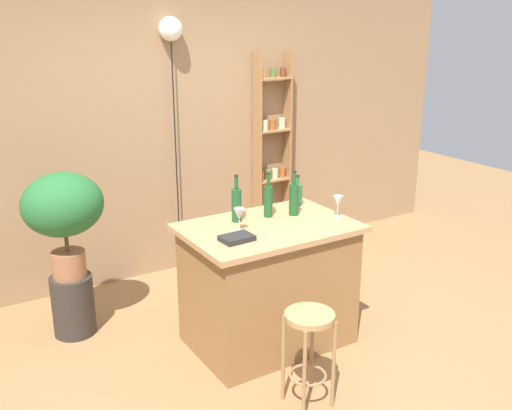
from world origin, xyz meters
TOP-DOWN VIEW (x-y plane):
  - ground at (0.00, 0.00)m, footprint 12.00×12.00m
  - back_wall at (0.00, 1.95)m, footprint 6.40×0.10m
  - kitchen_counter at (0.00, 0.30)m, footprint 1.20×0.81m
  - bar_stool at (-0.19, -0.45)m, footprint 0.31×0.31m
  - spice_shelf at (1.02, 1.81)m, footprint 0.37×0.14m
  - plant_stool at (-1.19, 1.17)m, footprint 0.31×0.31m
  - potted_plant at (-1.19, 1.17)m, footprint 0.58×0.52m
  - bottle_spirits_clear at (0.28, 0.40)m, footprint 0.07×0.07m
  - bottle_vinegar at (-0.15, 0.49)m, footprint 0.07×0.07m
  - bottle_soda_blue at (0.10, 0.46)m, footprint 0.07×0.07m
  - bottle_wine_red at (0.44, 0.58)m, footprint 0.08×0.08m
  - wine_glass_left at (0.52, 0.18)m, footprint 0.07×0.07m
  - wine_glass_center at (-0.23, 0.31)m, footprint 0.07×0.07m
  - cookbook at (-0.34, 0.16)m, footprint 0.22×0.16m
  - pendant_globe_light at (-0.01, 1.84)m, footprint 0.21×0.21m

SIDE VIEW (x-z plane):
  - ground at x=0.00m, z-range 0.00..0.00m
  - plant_stool at x=-1.19m, z-range 0.00..0.47m
  - bar_stool at x=-0.19m, z-range 0.15..0.77m
  - kitchen_counter at x=0.00m, z-range 0.00..0.92m
  - cookbook at x=-0.34m, z-range 0.91..0.95m
  - potted_plant at x=-1.19m, z-range 0.60..1.39m
  - spice_shelf at x=1.02m, z-range 0.00..2.01m
  - bottle_wine_red at x=0.44m, z-range 0.88..1.13m
  - wine_glass_left at x=0.52m, z-range 0.95..1.11m
  - wine_glass_center at x=-0.23m, z-range 0.95..1.11m
  - bottle_soda_blue at x=0.10m, z-range 0.87..1.21m
  - bottle_spirits_clear at x=0.28m, z-range 0.87..1.21m
  - bottle_vinegar at x=-0.15m, z-range 0.87..1.21m
  - back_wall at x=0.00m, z-range 0.00..2.80m
  - pendant_globe_light at x=-0.01m, z-range 1.02..3.34m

